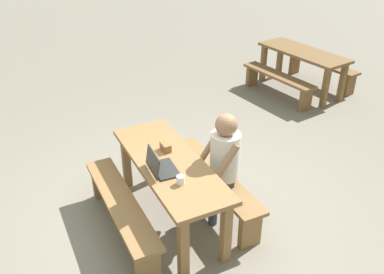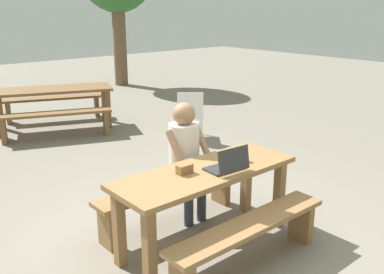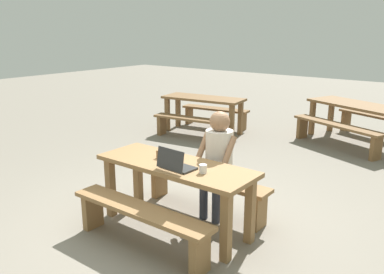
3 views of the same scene
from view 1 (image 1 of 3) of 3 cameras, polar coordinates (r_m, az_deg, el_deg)
ground_plane at (r=4.87m, az=-2.90°, el=-11.01°), size 30.00×30.00×0.00m
picnic_table_front at (r=4.48m, az=-3.10°, el=-4.75°), size 1.84×0.66×0.78m
bench_near at (r=4.52m, az=-9.66°, el=-9.66°), size 1.71×0.30×0.46m
bench_far at (r=4.86m, az=3.13°, el=-6.02°), size 1.71×0.30×0.46m
laptop at (r=4.22m, az=-4.38°, el=-4.01°), size 0.37×0.28×0.24m
small_pouch at (r=4.57m, az=-3.65°, el=-1.36°), size 0.15×0.08×0.09m
coffee_mug at (r=4.04m, az=-1.57°, el=-5.91°), size 0.08×0.08×0.09m
person_seated at (r=4.47m, az=4.17°, el=-3.02°), size 0.43×0.42×1.29m
picnic_table_mid at (r=8.10m, az=14.90°, el=10.40°), size 1.82×0.89×0.77m
bench_mid_south at (r=7.79m, az=11.67°, el=7.59°), size 1.60×0.51×0.44m
bench_mid_north at (r=8.64m, az=17.30°, el=9.05°), size 1.60×0.51×0.44m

